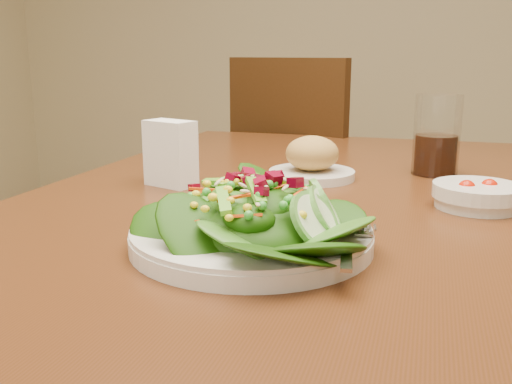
{
  "coord_description": "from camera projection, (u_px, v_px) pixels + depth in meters",
  "views": [
    {
      "loc": [
        0.21,
        -0.94,
        0.98
      ],
      "look_at": [
        0.01,
        -0.28,
        0.81
      ],
      "focal_mm": 40.0,
      "sensor_mm": 36.0,
      "label": 1
    }
  ],
  "objects": [
    {
      "name": "dining_table",
      "position": [
        298.0,
        247.0,
        1.01
      ],
      "size": [
        0.9,
        1.4,
        0.75
      ],
      "color": "#472211",
      "rests_on": "ground_plane"
    },
    {
      "name": "chair_far",
      "position": [
        309.0,
        198.0,
        1.9
      ],
      "size": [
        0.59,
        0.59,
        0.97
      ],
      "rotation": [
        0.0,
        0.0,
        2.75
      ],
      "color": "black",
      "rests_on": "ground_plane"
    },
    {
      "name": "salad_plate",
      "position": [
        259.0,
        222.0,
        0.7
      ],
      "size": [
        0.3,
        0.3,
        0.09
      ],
      "rotation": [
        0.0,
        0.0,
        0.22
      ],
      "color": "silver",
      "rests_on": "dining_table"
    },
    {
      "name": "bread_plate",
      "position": [
        312.0,
        161.0,
        1.08
      ],
      "size": [
        0.16,
        0.16,
        0.08
      ],
      "color": "silver",
      "rests_on": "dining_table"
    },
    {
      "name": "tomato_bowl",
      "position": [
        477.0,
        195.0,
        0.88
      ],
      "size": [
        0.13,
        0.13,
        0.04
      ],
      "color": "silver",
      "rests_on": "dining_table"
    },
    {
      "name": "drinking_glass",
      "position": [
        436.0,
        141.0,
        1.11
      ],
      "size": [
        0.09,
        0.09,
        0.16
      ],
      "color": "silver",
      "rests_on": "dining_table"
    },
    {
      "name": "napkin_holder",
      "position": [
        170.0,
        152.0,
        1.02
      ],
      "size": [
        0.1,
        0.08,
        0.12
      ],
      "rotation": [
        0.0,
        0.0,
        -0.34
      ],
      "color": "white",
      "rests_on": "dining_table"
    }
  ]
}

